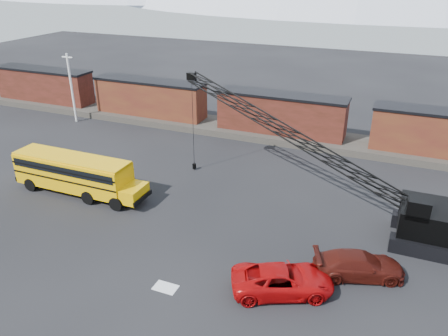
% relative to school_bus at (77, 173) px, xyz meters
% --- Properties ---
extents(ground, '(160.00, 160.00, 0.00)m').
position_rel_school_bus_xyz_m(ground, '(11.75, -3.49, -1.79)').
color(ground, black).
rests_on(ground, ground).
extents(gravel_berm, '(120.00, 5.00, 0.70)m').
position_rel_school_bus_xyz_m(gravel_berm, '(11.75, 18.51, -1.44)').
color(gravel_berm, '#443D37').
rests_on(gravel_berm, ground).
extents(boxcar_west_far, '(13.70, 3.10, 4.17)m').
position_rel_school_bus_xyz_m(boxcar_west_far, '(-20.25, 18.51, 0.97)').
color(boxcar_west_far, '#551F18').
rests_on(boxcar_west_far, gravel_berm).
extents(boxcar_west_near, '(13.70, 3.10, 4.17)m').
position_rel_school_bus_xyz_m(boxcar_west_near, '(-4.25, 18.51, 0.97)').
color(boxcar_west_near, '#4A1A15').
rests_on(boxcar_west_near, gravel_berm).
extents(boxcar_mid, '(13.70, 3.10, 4.17)m').
position_rel_school_bus_xyz_m(boxcar_mid, '(11.75, 18.51, 0.97)').
color(boxcar_mid, '#551F18').
rests_on(boxcar_mid, gravel_berm).
extents(boxcar_east_near, '(13.70, 3.10, 4.17)m').
position_rel_school_bus_xyz_m(boxcar_east_near, '(27.75, 18.51, 0.97)').
color(boxcar_east_near, '#4A1A15').
rests_on(boxcar_east_near, gravel_berm).
extents(utility_pole, '(1.40, 0.24, 8.00)m').
position_rel_school_bus_xyz_m(utility_pole, '(-12.25, 14.51, 2.36)').
color(utility_pole, silver).
rests_on(utility_pole, ground).
extents(snow_patch, '(1.40, 0.90, 0.02)m').
position_rel_school_bus_xyz_m(snow_patch, '(12.25, -7.49, -1.78)').
color(snow_patch, silver).
rests_on(snow_patch, ground).
extents(school_bus, '(11.65, 2.65, 3.19)m').
position_rel_school_bus_xyz_m(school_bus, '(0.00, 0.00, 0.00)').
color(school_bus, '#DEA304').
rests_on(school_bus, ground).
extents(red_pickup, '(6.39, 4.86, 1.61)m').
position_rel_school_bus_xyz_m(red_pickup, '(18.57, -5.20, -0.99)').
color(red_pickup, '#AA0809').
rests_on(red_pickup, ground).
extents(maroon_suv, '(5.79, 3.83, 1.56)m').
position_rel_school_bus_xyz_m(maroon_suv, '(22.41, -2.12, -1.02)').
color(maroon_suv, '#40100B').
rests_on(maroon_suv, ground).
extents(crawler_crane, '(23.19, 7.09, 9.10)m').
position_rel_school_bus_xyz_m(crawler_crane, '(16.38, 5.41, 3.54)').
color(crawler_crane, black).
rests_on(crawler_crane, ground).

